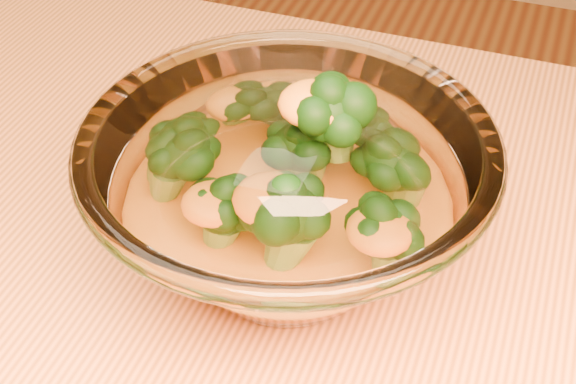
{
  "coord_description": "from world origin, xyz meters",
  "views": [
    {
      "loc": [
        0.16,
        -0.2,
        1.1
      ],
      "look_at": [
        0.04,
        0.11,
        0.81
      ],
      "focal_mm": 50.0,
      "sensor_mm": 36.0,
      "label": 1
    }
  ],
  "objects": [
    {
      "name": "glass_bowl",
      "position": [
        0.04,
        0.11,
        0.8
      ],
      "size": [
        0.23,
        0.23,
        0.1
      ],
      "color": "white",
      "rests_on": "table"
    },
    {
      "name": "cheese_sauce",
      "position": [
        0.04,
        0.11,
        0.78
      ],
      "size": [
        0.13,
        0.13,
        0.04
      ],
      "primitive_type": "ellipsoid",
      "color": "orange",
      "rests_on": "glass_bowl"
    },
    {
      "name": "broccoli_heap",
      "position": [
        0.04,
        0.12,
        0.82
      ],
      "size": [
        0.15,
        0.13,
        0.09
      ],
      "color": "black",
      "rests_on": "cheese_sauce"
    }
  ]
}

